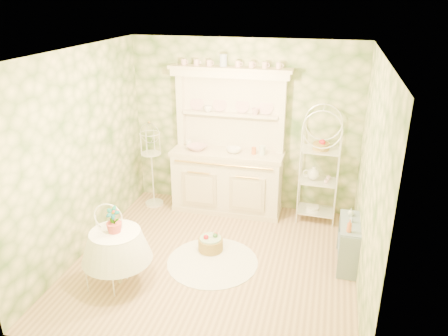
% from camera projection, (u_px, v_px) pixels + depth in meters
% --- Properties ---
extents(floor, '(3.60, 3.60, 0.00)m').
position_uv_depth(floor, '(215.00, 262.00, 5.76)').
color(floor, tan).
rests_on(floor, ground).
extents(ceiling, '(3.60, 3.60, 0.00)m').
position_uv_depth(ceiling, '(213.00, 53.00, 4.75)').
color(ceiling, white).
rests_on(ceiling, floor).
extents(wall_left, '(3.60, 3.60, 0.00)m').
position_uv_depth(wall_left, '(80.00, 155.00, 5.66)').
color(wall_left, beige).
rests_on(wall_left, floor).
extents(wall_right, '(3.60, 3.60, 0.00)m').
position_uv_depth(wall_right, '(370.00, 182.00, 4.85)').
color(wall_right, beige).
rests_on(wall_right, floor).
extents(wall_back, '(3.60, 3.60, 0.00)m').
position_uv_depth(wall_back, '(244.00, 126.00, 6.88)').
color(wall_back, beige).
rests_on(wall_back, floor).
extents(wall_front, '(3.60, 3.60, 0.00)m').
position_uv_depth(wall_front, '(157.00, 246.00, 3.64)').
color(wall_front, beige).
rests_on(wall_front, floor).
extents(kitchen_dresser, '(1.87, 0.61, 2.29)m').
position_uv_depth(kitchen_dresser, '(227.00, 143.00, 6.75)').
color(kitchen_dresser, white).
rests_on(kitchen_dresser, floor).
extents(bakers_rack, '(0.55, 0.41, 1.70)m').
position_uv_depth(bakers_rack, '(319.00, 169.00, 6.55)').
color(bakers_rack, white).
rests_on(bakers_rack, floor).
extents(side_shelf, '(0.32, 0.69, 0.57)m').
position_uv_depth(side_shelf, '(348.00, 245.00, 5.63)').
color(side_shelf, gray).
rests_on(side_shelf, floor).
extents(round_table, '(0.85, 0.85, 0.75)m').
position_uv_depth(round_table, '(117.00, 256.00, 5.23)').
color(round_table, white).
rests_on(round_table, floor).
extents(cafe_chair, '(0.47, 0.47, 0.93)m').
position_uv_depth(cafe_chair, '(104.00, 252.00, 5.14)').
color(cafe_chair, white).
rests_on(cafe_chair, floor).
extents(birdcage_stand, '(0.33, 0.33, 1.35)m').
position_uv_depth(birdcage_stand, '(152.00, 167.00, 7.09)').
color(birdcage_stand, white).
rests_on(birdcage_stand, floor).
extents(floor_basket, '(0.42, 0.42, 0.21)m').
position_uv_depth(floor_basket, '(211.00, 244.00, 6.00)').
color(floor_basket, '#A8873F').
rests_on(floor_basket, floor).
extents(lace_rug, '(1.46, 1.46, 0.01)m').
position_uv_depth(lace_rug, '(213.00, 262.00, 5.77)').
color(lace_rug, white).
rests_on(lace_rug, floor).
extents(bowl_floral, '(0.39, 0.39, 0.07)m').
position_uv_depth(bowl_floral, '(197.00, 149.00, 6.86)').
color(bowl_floral, white).
rests_on(bowl_floral, kitchen_dresser).
extents(bowl_white, '(0.30, 0.30, 0.07)m').
position_uv_depth(bowl_white, '(234.00, 152.00, 6.75)').
color(bowl_white, white).
rests_on(bowl_white, kitchen_dresser).
extents(cup_left, '(0.14, 0.14, 0.10)m').
position_uv_depth(cup_left, '(208.00, 110.00, 6.80)').
color(cup_left, white).
rests_on(cup_left, kitchen_dresser).
extents(cup_right, '(0.13, 0.13, 0.10)m').
position_uv_depth(cup_right, '(255.00, 113.00, 6.63)').
color(cup_right, white).
rests_on(cup_right, kitchen_dresser).
extents(potted_geranium, '(0.18, 0.13, 0.33)m').
position_uv_depth(potted_geranium, '(114.00, 222.00, 5.03)').
color(potted_geranium, '#3F7238').
rests_on(potted_geranium, round_table).
extents(bottle_amber, '(0.08, 0.08, 0.16)m').
position_uv_depth(bottle_amber, '(349.00, 227.00, 5.26)').
color(bottle_amber, '#CE6A33').
rests_on(bottle_amber, side_shelf).
extents(bottle_blue, '(0.05, 0.05, 0.09)m').
position_uv_depth(bottle_blue, '(351.00, 219.00, 5.50)').
color(bottle_blue, '#A0B1CD').
rests_on(bottle_blue, side_shelf).
extents(bottle_glass, '(0.10, 0.10, 0.10)m').
position_uv_depth(bottle_glass, '(351.00, 213.00, 5.67)').
color(bottle_glass, silver).
rests_on(bottle_glass, side_shelf).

